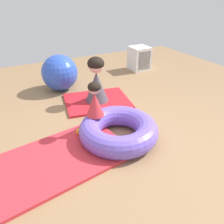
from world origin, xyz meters
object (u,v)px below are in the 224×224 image
(adult_seated, at_px, (96,80))
(play_ball_teal, at_px, (97,146))
(play_ball_orange, at_px, (80,131))
(child_in_red, at_px, (95,99))
(inflatable_cushion, at_px, (119,130))
(exercise_ball_large, at_px, (60,73))
(storage_cube, at_px, (140,59))

(adult_seated, distance_m, play_ball_teal, 1.44)
(adult_seated, distance_m, play_ball_orange, 1.15)
(child_in_red, relative_size, adult_seated, 0.61)
(child_in_red, xyz_separation_m, adult_seated, (0.42, 0.89, -0.11))
(inflatable_cushion, distance_m, exercise_ball_large, 2.05)
(adult_seated, distance_m, exercise_ball_large, 0.95)
(child_in_red, xyz_separation_m, storage_cube, (2.09, 2.05, -0.25))
(exercise_ball_large, bearing_deg, play_ball_teal, -94.49)
(child_in_red, distance_m, storage_cube, 2.94)
(inflatable_cushion, bearing_deg, play_ball_teal, -165.31)
(play_ball_orange, height_order, exercise_ball_large, exercise_ball_large)
(inflatable_cushion, xyz_separation_m, adult_seated, (0.20, 1.17, 0.28))
(play_ball_teal, relative_size, exercise_ball_large, 0.12)
(child_in_red, bearing_deg, play_ball_orange, -114.49)
(child_in_red, height_order, storage_cube, child_in_red)
(adult_seated, height_order, exercise_ball_large, adult_seated)
(child_in_red, bearing_deg, storage_cube, 111.06)
(inflatable_cushion, xyz_separation_m, play_ball_teal, (-0.37, -0.10, -0.07))
(inflatable_cushion, xyz_separation_m, play_ball_orange, (-0.46, 0.29, -0.06))
(play_ball_orange, height_order, play_ball_teal, play_ball_orange)
(play_ball_teal, height_order, exercise_ball_large, exercise_ball_large)
(adult_seated, relative_size, play_ball_teal, 9.17)
(adult_seated, height_order, play_ball_teal, adult_seated)
(child_in_red, relative_size, play_ball_teal, 5.60)
(play_ball_orange, relative_size, storage_cube, 0.19)
(child_in_red, distance_m, play_ball_orange, 0.50)
(adult_seated, bearing_deg, exercise_ball_large, 176.48)
(storage_cube, bearing_deg, play_ball_teal, -132.77)
(adult_seated, xyz_separation_m, exercise_ball_large, (-0.41, 0.86, -0.07))
(play_ball_teal, bearing_deg, adult_seated, 65.71)
(child_in_red, relative_size, play_ball_orange, 4.56)
(inflatable_cushion, relative_size, exercise_ball_large, 1.53)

